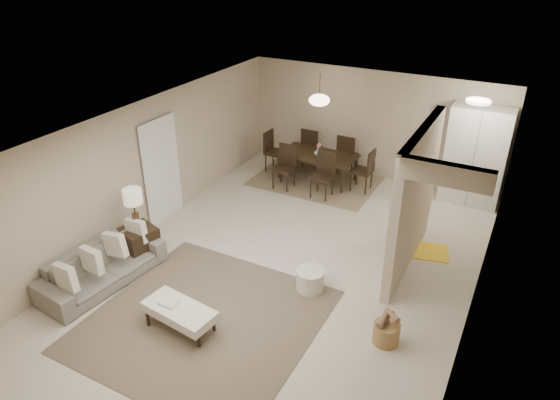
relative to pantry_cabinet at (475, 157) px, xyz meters
The scene contains 22 objects.
floor 4.88m from the pantry_cabinet, 119.52° to the right, with size 9.00×9.00×0.00m, color beige.
ceiling 4.98m from the pantry_cabinet, 119.52° to the right, with size 9.00×9.00×0.00m, color white.
back_wall 2.38m from the pantry_cabinet, behind, with size 6.00×6.00×0.00m, color #BEAB90.
left_wall 6.77m from the pantry_cabinet, 142.20° to the right, with size 9.00×9.00×0.00m, color #BEAB90.
right_wall 4.21m from the pantry_cabinet, 81.10° to the right, with size 9.00×9.00×0.00m, color #BEAB90.
partition 2.96m from the pantry_cabinet, 100.74° to the right, with size 0.15×2.50×2.50m, color #BEAB90.
doorway 6.40m from the pantry_cabinet, 146.29° to the right, with size 0.04×0.90×2.04m, color black.
pantry_cabinet is the anchor object (origin of this frame).
flush_light 1.70m from the pantry_cabinet, 93.01° to the right, with size 0.44×0.44×0.05m, color white.
living_rug 6.49m from the pantry_cabinet, 115.87° to the right, with size 3.20×3.20×0.01m, color brown.
sofa 7.54m from the pantry_cabinet, 129.79° to the right, with size 0.82×2.09×0.61m, color slate.
ottoman_bench 6.80m from the pantry_cabinet, 116.29° to the right, with size 1.14×0.63×0.39m.
side_table 6.89m from the pantry_cabinet, 133.91° to the right, with size 0.55×0.55×0.60m, color black.
table_lamp 6.85m from the pantry_cabinet, 133.91° to the right, with size 0.32×0.32×0.76m.
round_pouf 4.76m from the pantry_cabinet, 111.56° to the right, with size 0.46×0.46×0.36m, color beige.
wicker_basket 5.03m from the pantry_cabinet, 93.24° to the right, with size 0.37×0.37×0.32m, color olive.
dining_rug 3.53m from the pantry_cabinet, behind, with size 2.80×2.10×0.01m, color brown.
dining_table 3.45m from the pantry_cabinet, behind, with size 1.77×0.98×0.62m, color black.
dining_chairs 3.41m from the pantry_cabinet, behind, with size 2.65×1.94×0.99m.
vase 3.39m from the pantry_cabinet, behind, with size 0.15×0.15×0.16m, color white.
yellow_mat 2.63m from the pantry_cabinet, 99.97° to the right, with size 1.00×0.61×0.01m, color yellow.
pendant_light 3.48m from the pantry_cabinet, behind, with size 0.46×0.46×0.71m.
Camera 1 is at (3.23, -6.17, 5.04)m, focal length 32.00 mm.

